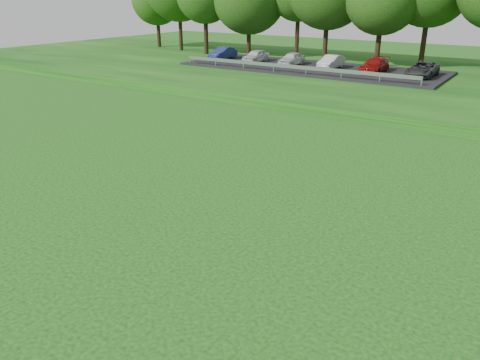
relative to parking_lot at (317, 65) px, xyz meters
The scene contains 1 object.
parking_lot is the anchor object (origin of this frame).
Camera 1 is at (-5.07, -7.58, 7.16)m, focal length 35.00 mm.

